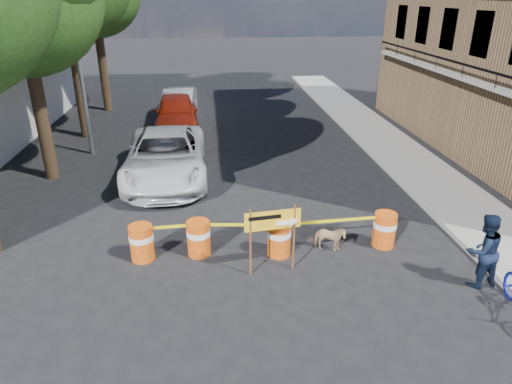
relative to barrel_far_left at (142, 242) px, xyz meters
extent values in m
plane|color=black|center=(2.98, -1.26, -0.47)|extent=(120.00, 120.00, 0.00)
cube|color=gray|center=(9.18, 4.74, -0.40)|extent=(2.40, 40.00, 0.15)
cylinder|color=#332316|center=(-3.82, 5.74, 1.91)|extent=(0.44, 0.44, 4.76)
sphere|color=#224814|center=(-4.57, 6.37, 4.80)|extent=(3.50, 3.50, 3.50)
cylinder|color=#332316|center=(-3.82, 10.74, 2.19)|extent=(0.44, 0.44, 5.32)
cylinder|color=#332316|center=(-3.82, 15.74, 1.99)|extent=(0.44, 0.44, 4.93)
sphere|color=#224814|center=(-4.54, 16.34, 4.98)|extent=(3.36, 3.36, 3.36)
cylinder|color=gray|center=(-3.02, 8.24, 3.53)|extent=(0.16, 0.16, 8.00)
cylinder|color=red|center=(0.00, 0.00, -0.02)|extent=(0.56, 0.56, 0.90)
cylinder|color=white|center=(0.00, 0.00, 0.13)|extent=(0.58, 0.58, 0.14)
cylinder|color=red|center=(1.35, 0.09, -0.02)|extent=(0.56, 0.56, 0.90)
cylinder|color=white|center=(1.35, 0.09, 0.13)|extent=(0.58, 0.58, 0.14)
cylinder|color=red|center=(3.31, -0.13, -0.02)|extent=(0.56, 0.56, 0.90)
cylinder|color=white|center=(3.31, -0.13, 0.13)|extent=(0.58, 0.58, 0.14)
cylinder|color=red|center=(6.02, 0.04, -0.02)|extent=(0.56, 0.56, 0.90)
cylinder|color=white|center=(6.02, 0.04, 0.13)|extent=(0.58, 0.58, 0.14)
cylinder|color=#592D19|center=(2.54, -0.92, 0.36)|extent=(0.05, 0.05, 1.66)
cylinder|color=#592D19|center=(3.54, -0.79, 0.36)|extent=(0.05, 0.05, 1.66)
cube|color=gold|center=(3.04, -0.86, 0.86)|extent=(1.28, 0.20, 0.46)
cube|color=white|center=(3.30, -0.84, 0.78)|extent=(0.37, 0.06, 0.11)
cone|color=white|center=(3.54, -0.81, 0.78)|extent=(0.23, 0.26, 0.24)
cube|color=black|center=(2.86, -0.90, 0.96)|extent=(0.73, 0.10, 0.09)
imported|color=black|center=(7.48, -1.81, 0.39)|extent=(0.92, 0.77, 1.72)
imported|color=tan|center=(4.58, -0.06, -0.13)|extent=(0.88, 0.62, 0.68)
imported|color=silver|center=(0.18, 5.28, 0.34)|extent=(2.84, 5.88, 1.61)
imported|color=maroon|center=(0.18, 11.46, 0.34)|extent=(2.17, 4.87, 1.63)
imported|color=silver|center=(0.18, 13.60, 0.26)|extent=(1.78, 4.49, 1.45)
camera|label=1|loc=(1.77, -9.73, 5.48)|focal=32.00mm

